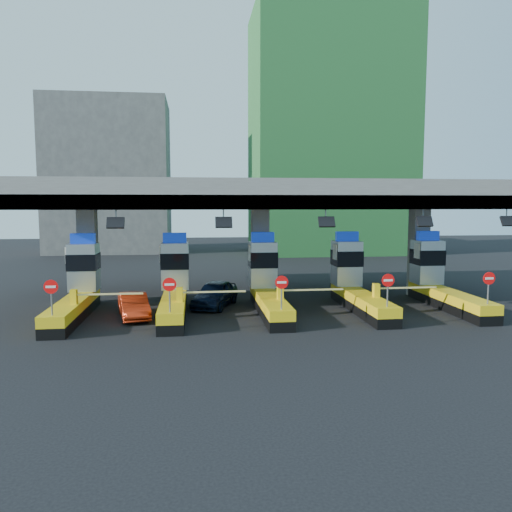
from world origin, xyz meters
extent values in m
plane|color=black|center=(0.00, 0.00, 0.00)|extent=(120.00, 120.00, 0.00)
cube|color=slate|center=(0.00, 3.00, 6.25)|extent=(28.00, 12.00, 1.50)
cube|color=#4C4C49|center=(0.00, -2.70, 5.85)|extent=(28.00, 0.60, 0.70)
cube|color=slate|center=(-10.00, 3.00, 2.75)|extent=(1.00, 1.00, 5.50)
cube|color=slate|center=(0.00, 3.00, 2.75)|extent=(1.00, 1.00, 5.50)
cube|color=slate|center=(10.00, 3.00, 2.75)|extent=(1.00, 1.00, 5.50)
cylinder|color=slate|center=(-7.50, -2.70, 5.25)|extent=(0.06, 0.06, 0.50)
cube|color=black|center=(-7.50, -2.90, 4.90)|extent=(0.80, 0.38, 0.54)
cylinder|color=slate|center=(-2.50, -2.70, 5.25)|extent=(0.06, 0.06, 0.50)
cube|color=black|center=(-2.50, -2.90, 4.90)|extent=(0.80, 0.38, 0.54)
cylinder|color=slate|center=(2.50, -2.70, 5.25)|extent=(0.06, 0.06, 0.50)
cube|color=black|center=(2.50, -2.90, 4.90)|extent=(0.80, 0.38, 0.54)
cylinder|color=slate|center=(7.50, -2.70, 5.25)|extent=(0.06, 0.06, 0.50)
cube|color=black|center=(7.50, -2.90, 4.90)|extent=(0.80, 0.38, 0.54)
cylinder|color=slate|center=(12.00, -2.70, 5.25)|extent=(0.06, 0.06, 0.50)
cube|color=black|center=(12.00, -2.90, 4.90)|extent=(0.80, 0.38, 0.54)
cube|color=black|center=(-10.00, -1.00, 0.25)|extent=(1.20, 8.00, 0.50)
cube|color=#E5B70C|center=(-10.00, -1.00, 0.75)|extent=(1.20, 8.00, 0.50)
cube|color=#9EA3A8|center=(-10.00, 1.80, 2.30)|extent=(1.50, 1.50, 2.60)
cube|color=black|center=(-10.00, 1.78, 2.60)|extent=(1.56, 1.56, 0.90)
cube|color=#0C2DBF|center=(-10.00, 1.80, 3.88)|extent=(1.30, 0.35, 0.55)
cube|color=white|center=(-10.80, 1.50, 3.00)|extent=(0.06, 0.70, 0.90)
cylinder|color=slate|center=(-10.00, -4.60, 1.65)|extent=(0.07, 0.07, 1.30)
cylinder|color=red|center=(-10.00, -4.63, 2.25)|extent=(0.60, 0.04, 0.60)
cube|color=white|center=(-10.00, -4.65, 2.25)|extent=(0.42, 0.02, 0.10)
cube|color=#E5B70C|center=(-9.65, -2.20, 1.35)|extent=(0.30, 0.35, 0.70)
cube|color=white|center=(-8.00, -2.20, 1.45)|extent=(3.20, 0.08, 0.08)
cube|color=black|center=(-5.00, -1.00, 0.25)|extent=(1.20, 8.00, 0.50)
cube|color=#E5B70C|center=(-5.00, -1.00, 0.75)|extent=(1.20, 8.00, 0.50)
cube|color=#9EA3A8|center=(-5.00, 1.80, 2.30)|extent=(1.50, 1.50, 2.60)
cube|color=black|center=(-5.00, 1.78, 2.60)|extent=(1.56, 1.56, 0.90)
cube|color=#0C2DBF|center=(-5.00, 1.80, 3.88)|extent=(1.30, 0.35, 0.55)
cube|color=white|center=(-5.80, 1.50, 3.00)|extent=(0.06, 0.70, 0.90)
cylinder|color=slate|center=(-5.00, -4.60, 1.65)|extent=(0.07, 0.07, 1.30)
cylinder|color=red|center=(-5.00, -4.63, 2.25)|extent=(0.60, 0.04, 0.60)
cube|color=white|center=(-5.00, -4.65, 2.25)|extent=(0.42, 0.02, 0.10)
cube|color=#E5B70C|center=(-4.65, -2.20, 1.35)|extent=(0.30, 0.35, 0.70)
cube|color=white|center=(-3.00, -2.20, 1.45)|extent=(3.20, 0.08, 0.08)
cube|color=black|center=(0.00, -1.00, 0.25)|extent=(1.20, 8.00, 0.50)
cube|color=#E5B70C|center=(0.00, -1.00, 0.75)|extent=(1.20, 8.00, 0.50)
cube|color=#9EA3A8|center=(0.00, 1.80, 2.30)|extent=(1.50, 1.50, 2.60)
cube|color=black|center=(0.00, 1.78, 2.60)|extent=(1.56, 1.56, 0.90)
cube|color=#0C2DBF|center=(0.00, 1.80, 3.88)|extent=(1.30, 0.35, 0.55)
cube|color=white|center=(-0.80, 1.50, 3.00)|extent=(0.06, 0.70, 0.90)
cylinder|color=slate|center=(0.00, -4.60, 1.65)|extent=(0.07, 0.07, 1.30)
cylinder|color=red|center=(0.00, -4.63, 2.25)|extent=(0.60, 0.04, 0.60)
cube|color=white|center=(0.00, -4.65, 2.25)|extent=(0.42, 0.02, 0.10)
cube|color=#E5B70C|center=(0.35, -2.20, 1.35)|extent=(0.30, 0.35, 0.70)
cube|color=white|center=(2.00, -2.20, 1.45)|extent=(3.20, 0.08, 0.08)
cube|color=black|center=(5.00, -1.00, 0.25)|extent=(1.20, 8.00, 0.50)
cube|color=#E5B70C|center=(5.00, -1.00, 0.75)|extent=(1.20, 8.00, 0.50)
cube|color=#9EA3A8|center=(5.00, 1.80, 2.30)|extent=(1.50, 1.50, 2.60)
cube|color=black|center=(5.00, 1.78, 2.60)|extent=(1.56, 1.56, 0.90)
cube|color=#0C2DBF|center=(5.00, 1.80, 3.88)|extent=(1.30, 0.35, 0.55)
cube|color=white|center=(4.20, 1.50, 3.00)|extent=(0.06, 0.70, 0.90)
cylinder|color=slate|center=(5.00, -4.60, 1.65)|extent=(0.07, 0.07, 1.30)
cylinder|color=red|center=(5.00, -4.63, 2.25)|extent=(0.60, 0.04, 0.60)
cube|color=white|center=(5.00, -4.65, 2.25)|extent=(0.42, 0.02, 0.10)
cube|color=#E5B70C|center=(5.35, -2.20, 1.35)|extent=(0.30, 0.35, 0.70)
cube|color=white|center=(7.00, -2.20, 1.45)|extent=(3.20, 0.08, 0.08)
cube|color=black|center=(10.00, -1.00, 0.25)|extent=(1.20, 8.00, 0.50)
cube|color=#E5B70C|center=(10.00, -1.00, 0.75)|extent=(1.20, 8.00, 0.50)
cube|color=#9EA3A8|center=(10.00, 1.80, 2.30)|extent=(1.50, 1.50, 2.60)
cube|color=black|center=(10.00, 1.78, 2.60)|extent=(1.56, 1.56, 0.90)
cube|color=#0C2DBF|center=(10.00, 1.80, 3.88)|extent=(1.30, 0.35, 0.55)
cube|color=white|center=(9.20, 1.50, 3.00)|extent=(0.06, 0.70, 0.90)
cylinder|color=slate|center=(10.00, -4.60, 1.65)|extent=(0.07, 0.07, 1.30)
cylinder|color=red|center=(10.00, -4.63, 2.25)|extent=(0.60, 0.04, 0.60)
cube|color=white|center=(10.00, -4.65, 2.25)|extent=(0.42, 0.02, 0.10)
cube|color=#E5B70C|center=(10.35, -2.20, 1.35)|extent=(0.30, 0.35, 0.70)
cube|color=white|center=(12.00, -2.20, 1.45)|extent=(3.20, 0.08, 0.08)
cube|color=#1E5926|center=(12.00, 32.00, 14.00)|extent=(18.00, 12.00, 28.00)
cube|color=#4C4C49|center=(-14.00, 36.00, 9.00)|extent=(14.00, 10.00, 18.00)
imported|color=black|center=(-2.79, 1.19, 0.73)|extent=(3.15, 4.64, 1.47)
imported|color=#A3230C|center=(-7.00, -1.06, 0.62)|extent=(2.11, 3.97, 1.24)
camera|label=1|loc=(-3.84, -26.55, 5.77)|focal=35.00mm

